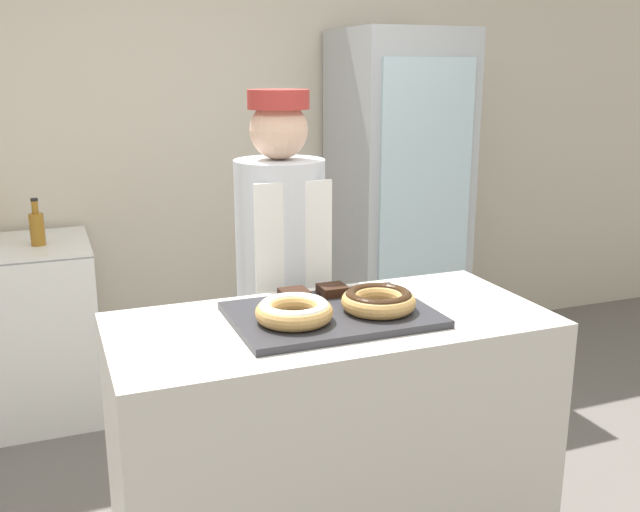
# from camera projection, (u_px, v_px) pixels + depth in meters

# --- Properties ---
(wall_back) EXTENTS (8.00, 0.06, 2.70)m
(wall_back) POSITION_uv_depth(u_px,v_px,m) (191.00, 140.00, 4.08)
(wall_back) COLOR beige
(wall_back) RESTS_ON ground_plane
(display_counter) EXTENTS (1.39, 0.65, 0.98)m
(display_counter) POSITION_uv_depth(u_px,v_px,m) (331.00, 456.00, 2.38)
(display_counter) COLOR beige
(display_counter) RESTS_ON ground_plane
(serving_tray) EXTENTS (0.63, 0.44, 0.02)m
(serving_tray) POSITION_uv_depth(u_px,v_px,m) (331.00, 315.00, 2.25)
(serving_tray) COLOR #2D2D33
(serving_tray) RESTS_ON display_counter
(donut_light_glaze) EXTENTS (0.24, 0.24, 0.06)m
(donut_light_glaze) POSITION_uv_depth(u_px,v_px,m) (294.00, 310.00, 2.15)
(donut_light_glaze) COLOR tan
(donut_light_glaze) RESTS_ON serving_tray
(donut_chocolate_glaze) EXTENTS (0.24, 0.24, 0.06)m
(donut_chocolate_glaze) POSITION_uv_depth(u_px,v_px,m) (379.00, 300.00, 2.25)
(donut_chocolate_glaze) COLOR tan
(donut_chocolate_glaze) RESTS_ON serving_tray
(brownie_back_left) EXTENTS (0.09, 0.09, 0.03)m
(brownie_back_left) POSITION_uv_depth(u_px,v_px,m) (294.00, 294.00, 2.37)
(brownie_back_left) COLOR black
(brownie_back_left) RESTS_ON serving_tray
(brownie_back_right) EXTENTS (0.09, 0.09, 0.03)m
(brownie_back_right) POSITION_uv_depth(u_px,v_px,m) (333.00, 290.00, 2.41)
(brownie_back_right) COLOR black
(brownie_back_right) RESTS_ON serving_tray
(baker_person) EXTENTS (0.35, 0.35, 1.67)m
(baker_person) POSITION_uv_depth(u_px,v_px,m) (282.00, 293.00, 2.80)
(baker_person) COLOR #4C4C51
(baker_person) RESTS_ON ground_plane
(beverage_fridge) EXTENTS (0.67, 0.69, 1.96)m
(beverage_fridge) POSITION_uv_depth(u_px,v_px,m) (397.00, 202.00, 4.21)
(beverage_fridge) COLOR #ADB2B7
(beverage_fridge) RESTS_ON ground_plane
(bottle_amber) EXTENTS (0.07, 0.07, 0.23)m
(bottle_amber) POSITION_uv_depth(u_px,v_px,m) (37.00, 227.00, 3.46)
(bottle_amber) COLOR #99661E
(bottle_amber) RESTS_ON chest_freezer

